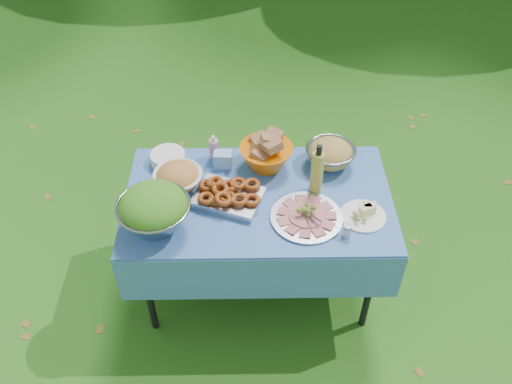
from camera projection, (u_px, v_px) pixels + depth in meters
ground at (258, 282)px, 3.49m from camera, size 80.00×80.00×0.00m
picnic_table at (258, 243)px, 3.23m from camera, size 1.46×0.86×0.76m
salad_bowl at (154, 209)px, 2.72m from camera, size 0.39×0.39×0.25m
pasta_bowl_white at (178, 177)px, 2.97m from camera, size 0.30×0.30×0.15m
plate_stack at (168, 158)px, 3.15m from camera, size 0.25×0.25×0.07m
wipes_box at (223, 159)px, 3.12m from camera, size 0.11×0.08×0.09m
sanitizer_bottle at (214, 147)px, 3.15m from camera, size 0.07×0.07×0.16m
bread_bowl at (266, 152)px, 3.09m from camera, size 0.40×0.40×0.21m
pasta_bowl_steel at (330, 153)px, 3.12m from camera, size 0.29×0.29×0.15m
fried_tray at (228, 195)px, 2.92m from camera, size 0.42×0.36×0.08m
charcuterie_platter at (307, 212)px, 2.82m from camera, size 0.40×0.40×0.09m
oil_bottle at (317, 169)px, 2.90m from camera, size 0.09×0.09×0.31m
cheese_plate at (364, 212)px, 2.83m from camera, size 0.27×0.27×0.07m
shaker at (347, 231)px, 2.74m from camera, size 0.05×0.05×0.07m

